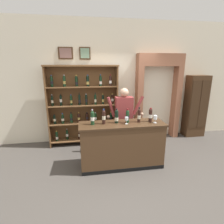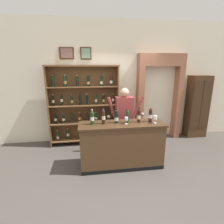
{
  "view_description": "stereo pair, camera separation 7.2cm",
  "coord_description": "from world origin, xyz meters",
  "px_view_note": "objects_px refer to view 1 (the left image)",
  "views": [
    {
      "loc": [
        -0.71,
        -3.41,
        2.17
      ],
      "look_at": [
        -0.12,
        0.26,
        1.16
      ],
      "focal_mm": 28.29,
      "sensor_mm": 36.0,
      "label": 1
    },
    {
      "loc": [
        -0.64,
        -3.42,
        2.17
      ],
      "look_at": [
        -0.12,
        0.26,
        1.16
      ],
      "focal_mm": 28.29,
      "sensor_mm": 36.0,
      "label": 2
    }
  ],
  "objects_px": {
    "tasting_bottle_rosso": "(92,118)",
    "tasting_bottle_riserva": "(104,117)",
    "tasting_bottle_chianti": "(127,116)",
    "wine_shelf": "(83,104)",
    "wine_glass_spare": "(155,118)",
    "wine_glass_right": "(127,119)",
    "shopkeeper": "(124,114)",
    "side_cabinet": "(195,106)",
    "tasting_bottle_super_tuscan": "(150,115)",
    "tasting_bottle_brunello": "(139,115)",
    "tasting_counter": "(122,145)",
    "tasting_bottle_bianco": "(117,116)"
  },
  "relations": [
    {
      "from": "tasting_bottle_rosso",
      "to": "tasting_bottle_riserva",
      "type": "height_order",
      "value": "tasting_bottle_rosso"
    },
    {
      "from": "tasting_bottle_chianti",
      "to": "wine_shelf",
      "type": "bearing_deg",
      "value": 125.88
    },
    {
      "from": "tasting_bottle_rosso",
      "to": "wine_glass_spare",
      "type": "distance_m",
      "value": 1.3
    },
    {
      "from": "wine_glass_right",
      "to": "shopkeeper",
      "type": "bearing_deg",
      "value": 81.46
    },
    {
      "from": "tasting_bottle_chianti",
      "to": "side_cabinet",
      "type": "bearing_deg",
      "value": 28.32
    },
    {
      "from": "side_cabinet",
      "to": "shopkeeper",
      "type": "height_order",
      "value": "side_cabinet"
    },
    {
      "from": "tasting_bottle_rosso",
      "to": "wine_glass_spare",
      "type": "bearing_deg",
      "value": -4.29
    },
    {
      "from": "tasting_bottle_riserva",
      "to": "tasting_bottle_super_tuscan",
      "type": "bearing_deg",
      "value": -0.14
    },
    {
      "from": "tasting_bottle_rosso",
      "to": "tasting_bottle_chianti",
      "type": "distance_m",
      "value": 0.73
    },
    {
      "from": "wine_glass_right",
      "to": "wine_glass_spare",
      "type": "xyz_separation_m",
      "value": [
        0.61,
        -0.03,
        0.0
      ]
    },
    {
      "from": "side_cabinet",
      "to": "wine_shelf",
      "type": "bearing_deg",
      "value": -178.9
    },
    {
      "from": "tasting_bottle_rosso",
      "to": "tasting_bottle_brunello",
      "type": "xyz_separation_m",
      "value": [
        0.98,
        0.0,
        0.0
      ]
    },
    {
      "from": "wine_shelf",
      "to": "shopkeeper",
      "type": "relative_size",
      "value": 1.32
    },
    {
      "from": "shopkeeper",
      "to": "tasting_bottle_chianti",
      "type": "distance_m",
      "value": 0.6
    },
    {
      "from": "tasting_bottle_riserva",
      "to": "side_cabinet",
      "type": "bearing_deg",
      "value": 24.35
    },
    {
      "from": "tasting_bottle_super_tuscan",
      "to": "wine_glass_right",
      "type": "height_order",
      "value": "tasting_bottle_super_tuscan"
    },
    {
      "from": "tasting_counter",
      "to": "shopkeeper",
      "type": "height_order",
      "value": "shopkeeper"
    },
    {
      "from": "shopkeeper",
      "to": "tasting_bottle_chianti",
      "type": "relative_size",
      "value": 5.5
    },
    {
      "from": "tasting_bottle_riserva",
      "to": "tasting_bottle_rosso",
      "type": "bearing_deg",
      "value": -178.19
    },
    {
      "from": "tasting_bottle_brunello",
      "to": "wine_shelf",
      "type": "bearing_deg",
      "value": 132.15
    },
    {
      "from": "wine_glass_right",
      "to": "side_cabinet",
      "type": "bearing_deg",
      "value": 29.52
    },
    {
      "from": "tasting_counter",
      "to": "shopkeeper",
      "type": "bearing_deg",
      "value": 73.89
    },
    {
      "from": "shopkeeper",
      "to": "tasting_counter",
      "type": "bearing_deg",
      "value": -106.11
    },
    {
      "from": "wine_shelf",
      "to": "tasting_bottle_rosso",
      "type": "relative_size",
      "value": 6.72
    },
    {
      "from": "wine_shelf",
      "to": "tasting_bottle_bianco",
      "type": "height_order",
      "value": "wine_shelf"
    },
    {
      "from": "wine_glass_spare",
      "to": "tasting_bottle_chianti",
      "type": "bearing_deg",
      "value": 168.1
    },
    {
      "from": "side_cabinet",
      "to": "wine_glass_spare",
      "type": "height_order",
      "value": "side_cabinet"
    },
    {
      "from": "wine_glass_right",
      "to": "tasting_bottle_super_tuscan",
      "type": "bearing_deg",
      "value": 7.86
    },
    {
      "from": "shopkeeper",
      "to": "wine_glass_spare",
      "type": "relative_size",
      "value": 10.12
    },
    {
      "from": "side_cabinet",
      "to": "tasting_bottle_bianco",
      "type": "height_order",
      "value": "side_cabinet"
    },
    {
      "from": "side_cabinet",
      "to": "tasting_bottle_rosso",
      "type": "height_order",
      "value": "side_cabinet"
    },
    {
      "from": "tasting_bottle_super_tuscan",
      "to": "tasting_bottle_riserva",
      "type": "bearing_deg",
      "value": 179.86
    },
    {
      "from": "tasting_bottle_bianco",
      "to": "tasting_bottle_chianti",
      "type": "relative_size",
      "value": 1.05
    },
    {
      "from": "tasting_bottle_chianti",
      "to": "wine_glass_right",
      "type": "bearing_deg",
      "value": -114.33
    },
    {
      "from": "tasting_counter",
      "to": "tasting_bottle_brunello",
      "type": "distance_m",
      "value": 0.74
    },
    {
      "from": "wine_shelf",
      "to": "wine_glass_spare",
      "type": "xyz_separation_m",
      "value": [
        1.48,
        -1.38,
        -0.04
      ]
    },
    {
      "from": "side_cabinet",
      "to": "shopkeeper",
      "type": "distance_m",
      "value": 2.52
    },
    {
      "from": "tasting_bottle_riserva",
      "to": "wine_shelf",
      "type": "bearing_deg",
      "value": 107.89
    },
    {
      "from": "side_cabinet",
      "to": "tasting_bottle_super_tuscan",
      "type": "relative_size",
      "value": 6.19
    },
    {
      "from": "tasting_bottle_bianco",
      "to": "tasting_counter",
      "type": "bearing_deg",
      "value": -20.33
    },
    {
      "from": "tasting_counter",
      "to": "tasting_bottle_super_tuscan",
      "type": "distance_m",
      "value": 0.89
    },
    {
      "from": "side_cabinet",
      "to": "tasting_bottle_brunello",
      "type": "relative_size",
      "value": 5.67
    },
    {
      "from": "tasting_bottle_rosso",
      "to": "wine_glass_spare",
      "type": "xyz_separation_m",
      "value": [
        1.3,
        -0.1,
        -0.04
      ]
    },
    {
      "from": "wine_glass_spare",
      "to": "tasting_counter",
      "type": "bearing_deg",
      "value": 173.14
    },
    {
      "from": "shopkeeper",
      "to": "wine_glass_spare",
      "type": "distance_m",
      "value": 0.87
    },
    {
      "from": "wine_shelf",
      "to": "tasting_bottle_riserva",
      "type": "height_order",
      "value": "wine_shelf"
    },
    {
      "from": "wine_shelf",
      "to": "side_cabinet",
      "type": "relative_size",
      "value": 1.16
    },
    {
      "from": "side_cabinet",
      "to": "wine_glass_spare",
      "type": "xyz_separation_m",
      "value": [
        -1.9,
        -1.45,
        0.16
      ]
    },
    {
      "from": "side_cabinet",
      "to": "shopkeeper",
      "type": "relative_size",
      "value": 1.14
    },
    {
      "from": "side_cabinet",
      "to": "tasting_bottle_bianco",
      "type": "distance_m",
      "value": 3.01
    }
  ]
}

